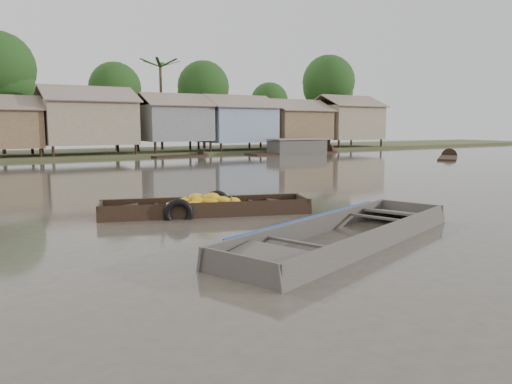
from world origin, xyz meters
TOP-DOWN VIEW (x-y plane):
  - ground at (0.00, 0.00)m, footprint 120.00×120.00m
  - riverbank at (3.03, 31.86)m, footprint 120.00×12.47m
  - banana_boat at (-0.71, 2.64)m, footprint 5.92×3.15m
  - viewer_boat at (0.44, -1.98)m, footprint 7.29×4.08m
  - distant_boats at (15.93, 24.05)m, footprint 46.26×15.27m

SIDE VIEW (x-z plane):
  - ground at x=0.00m, z-range 0.00..0.00m
  - viewer_boat at x=0.44m, z-range -0.23..0.34m
  - banana_boat at x=-0.71m, z-range -0.25..0.58m
  - distant_boats at x=15.93m, z-range -0.43..0.95m
  - riverbank at x=3.03m, z-range -2.04..8.18m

